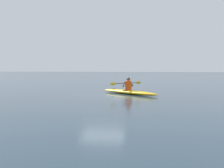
# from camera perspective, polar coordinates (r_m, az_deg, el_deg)

# --- Properties ---
(ground_plane) EXTENTS (160.00, 160.00, 0.00)m
(ground_plane) POSITION_cam_1_polar(r_m,az_deg,el_deg) (17.52, -1.75, -1.98)
(ground_plane) COLOR #233847
(kayak) EXTENTS (3.86, 3.47, 0.24)m
(kayak) POSITION_cam_1_polar(r_m,az_deg,el_deg) (17.67, 3.21, -1.53)
(kayak) COLOR #EAB214
(kayak) RESTS_ON ground
(kayaker) EXTENTS (1.63, 1.86, 0.75)m
(kayaker) POSITION_cam_1_polar(r_m,az_deg,el_deg) (17.68, 3.08, -0.11)
(kayaker) COLOR #E04C14
(kayaker) RESTS_ON kayak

